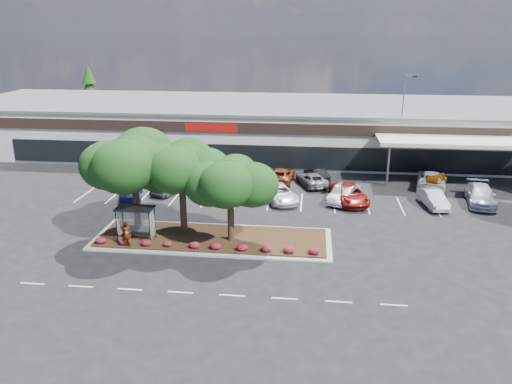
# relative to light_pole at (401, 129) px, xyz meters

# --- Properties ---
(ground) EXTENTS (160.00, 160.00, 0.00)m
(ground) POSITION_rel_light_pole_xyz_m (-15.07, -25.84, -4.76)
(ground) COLOR black
(ground) RESTS_ON ground
(retail_store) EXTENTS (80.40, 25.20, 6.25)m
(retail_store) POSITION_rel_light_pole_xyz_m (-15.01, 8.07, -1.60)
(retail_store) COLOR silver
(retail_store) RESTS_ON ground
(landscape_island) EXTENTS (18.00, 6.00, 0.26)m
(landscape_island) POSITION_rel_light_pole_xyz_m (-17.07, -21.84, -4.63)
(landscape_island) COLOR #9F9F9A
(landscape_island) RESTS_ON ground
(lane_markings) EXTENTS (33.12, 20.06, 0.01)m
(lane_markings) POSITION_rel_light_pole_xyz_m (-15.22, -15.41, -4.75)
(lane_markings) COLOR silver
(lane_markings) RESTS_ON ground
(shrub_row) EXTENTS (17.00, 0.80, 0.50)m
(shrub_row) POSITION_rel_light_pole_xyz_m (-17.07, -23.94, -4.25)
(shrub_row) COLOR maroon
(shrub_row) RESTS_ON landscape_island
(bus_shelter) EXTENTS (2.75, 1.55, 2.59)m
(bus_shelter) POSITION_rel_light_pole_xyz_m (-22.57, -22.89, -2.45)
(bus_shelter) COLOR black
(bus_shelter) RESTS_ON landscape_island
(island_tree_west) EXTENTS (7.20, 7.20, 7.89)m
(island_tree_west) POSITION_rel_light_pole_xyz_m (-23.07, -21.34, -0.55)
(island_tree_west) COLOR #14320F
(island_tree_west) RESTS_ON landscape_island
(island_tree_mid) EXTENTS (6.60, 6.60, 7.32)m
(island_tree_mid) POSITION_rel_light_pole_xyz_m (-19.57, -20.64, -0.84)
(island_tree_mid) COLOR #14320F
(island_tree_mid) RESTS_ON landscape_island
(island_tree_east) EXTENTS (5.80, 5.80, 6.50)m
(island_tree_east) POSITION_rel_light_pole_xyz_m (-15.57, -22.14, -1.24)
(island_tree_east) COLOR #14320F
(island_tree_east) RESTS_ON landscape_island
(conifer_north_west) EXTENTS (4.40, 4.40, 10.00)m
(conifer_north_west) POSITION_rel_light_pole_xyz_m (-45.07, 20.16, 0.24)
(conifer_north_west) COLOR #14320F
(conifer_north_west) RESTS_ON ground
(person_waiting) EXTENTS (0.69, 0.46, 1.86)m
(person_waiting) POSITION_rel_light_pole_xyz_m (-22.92, -24.14, -3.57)
(person_waiting) COLOR #594C47
(person_waiting) RESTS_ON landscape_island
(light_pole) EXTENTS (1.38, 0.86, 10.68)m
(light_pole) POSITION_rel_light_pole_xyz_m (0.00, 0.00, 0.00)
(light_pole) COLOR #9F9F9A
(light_pole) RESTS_ON ground
(car_0) EXTENTS (3.41, 5.34, 1.44)m
(car_0) POSITION_rel_light_pole_xyz_m (-26.79, -12.67, -4.04)
(car_0) COLOR navy
(car_0) RESTS_ON ground
(car_1) EXTENTS (3.63, 5.31, 1.68)m
(car_1) POSITION_rel_light_pole_xyz_m (-23.44, -10.83, -3.92)
(car_1) COLOR #595B61
(car_1) RESTS_ON ground
(car_2) EXTENTS (3.35, 5.31, 1.65)m
(car_2) POSITION_rel_light_pole_xyz_m (-17.77, -10.08, -3.93)
(car_2) COLOR #643609
(car_2) RESTS_ON ground
(car_3) EXTENTS (2.58, 5.04, 1.64)m
(car_3) POSITION_rel_light_pole_xyz_m (-16.57, -11.71, -3.94)
(car_3) COLOR #AAADB7
(car_3) RESTS_ON ground
(car_4) EXTENTS (4.40, 5.81, 1.47)m
(car_4) POSITION_rel_light_pole_xyz_m (-12.66, -12.22, -4.02)
(car_4) COLOR white
(car_4) RESTS_ON ground
(car_5) EXTENTS (3.47, 4.99, 1.56)m
(car_5) POSITION_rel_light_pole_xyz_m (-6.72, -11.77, -3.98)
(car_5) COLOR #ACB0B7
(car_5) RESTS_ON ground
(car_6) EXTENTS (3.89, 6.22, 1.60)m
(car_6) POSITION_rel_light_pole_xyz_m (-6.22, -11.82, -3.95)
(car_6) COLOR maroon
(car_6) RESTS_ON ground
(car_7) EXTENTS (2.26, 4.69, 1.48)m
(car_7) POSITION_rel_light_pole_xyz_m (1.26, -12.13, -4.02)
(car_7) COLOR #BCBCBC
(car_7) RESTS_ON ground
(car_8) EXTENTS (3.22, 6.02, 1.66)m
(car_8) POSITION_rel_light_pole_xyz_m (5.73, -10.84, -3.93)
(car_8) COLOR silver
(car_8) RESTS_ON ground
(car_9) EXTENTS (2.41, 4.96, 1.39)m
(car_9) POSITION_rel_light_pole_xyz_m (-24.80, -5.13, -4.06)
(car_9) COLOR black
(car_9) RESTS_ON ground
(car_10) EXTENTS (3.58, 5.02, 1.59)m
(car_10) POSITION_rel_light_pole_xyz_m (-25.41, -5.98, -3.96)
(car_10) COLOR maroon
(car_10) RESTS_ON ground
(car_11) EXTENTS (1.86, 4.85, 1.58)m
(car_11) POSITION_rel_light_pole_xyz_m (-15.68, -7.84, -3.97)
(car_11) COLOR black
(car_11) RESTS_ON ground
(car_12) EXTENTS (2.84, 5.39, 1.45)m
(car_12) POSITION_rel_light_pole_xyz_m (-12.87, -5.99, -4.03)
(car_12) COLOR brown
(car_12) RESTS_ON ground
(car_13) EXTENTS (3.83, 5.30, 1.34)m
(car_13) POSITION_rel_light_pole_xyz_m (-9.71, -7.00, -4.09)
(car_13) COLOR #585960
(car_13) RESTS_ON ground
(car_14) EXTENTS (2.92, 4.28, 1.33)m
(car_14) POSITION_rel_light_pole_xyz_m (-9.19, -5.28, -4.09)
(car_14) COLOR black
(car_14) RESTS_ON ground
(car_16) EXTENTS (3.62, 5.81, 1.57)m
(car_16) POSITION_rel_light_pole_xyz_m (2.71, -6.09, -3.97)
(car_16) COLOR #82450A
(car_16) RESTS_ON ground
(car_17) EXTENTS (3.83, 6.24, 1.61)m
(car_17) POSITION_rel_light_pole_xyz_m (2.38, -5.96, -3.95)
(car_17) COLOR silver
(car_17) RESTS_ON ground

